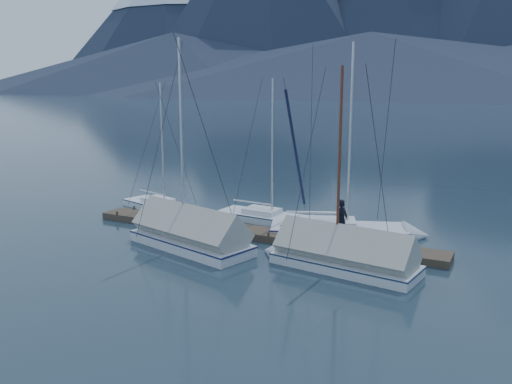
# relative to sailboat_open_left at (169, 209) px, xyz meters

# --- Properties ---
(ground) EXTENTS (1000.00, 1000.00, 0.00)m
(ground) POSITION_rel_sailboat_open_left_xyz_m (6.76, -4.29, -0.14)
(ground) COLOR #14232F
(ground) RESTS_ON ground
(dock) EXTENTS (18.00, 1.50, 0.54)m
(dock) POSITION_rel_sailboat_open_left_xyz_m (6.76, -2.29, -0.03)
(dock) COLOR #382D23
(dock) RESTS_ON ground
(mooring_posts) EXTENTS (15.12, 1.52, 0.35)m
(mooring_posts) POSITION_rel_sailboat_open_left_xyz_m (6.26, -2.29, 0.21)
(mooring_posts) COLOR #382D23
(mooring_posts) RESTS_ON ground
(sailboat_open_left) EXTENTS (6.31, 3.30, 8.03)m
(sailboat_open_left) POSITION_rel_sailboat_open_left_xyz_m (0.00, 0.00, 0.00)
(sailboat_open_left) COLOR white
(sailboat_open_left) RESTS_ON ground
(sailboat_open_mid) EXTENTS (6.37, 2.68, 8.27)m
(sailboat_open_mid) POSITION_rel_sailboat_open_left_xyz_m (6.71, 0.53, 0.00)
(sailboat_open_mid) COLOR silver
(sailboat_open_mid) RESTS_ON ground
(sailboat_open_right) EXTENTS (7.84, 4.71, 10.03)m
(sailboat_open_right) POSITION_rel_sailboat_open_left_xyz_m (11.14, 0.01, 0.04)
(sailboat_open_right) COLOR silver
(sailboat_open_right) RESTS_ON ground
(sailboat_covered_near) EXTENTS (7.02, 3.15, 8.83)m
(sailboat_covered_near) POSITION_rel_sailboat_open_left_xyz_m (11.50, -4.75, 0.30)
(sailboat_covered_near) COLOR silver
(sailboat_covered_near) RESTS_ON ground
(sailboat_covered_far) EXTENTS (7.51, 3.94, 10.09)m
(sailboat_covered_far) POSITION_rel_sailboat_open_left_xyz_m (4.43, -5.11, 0.35)
(sailboat_covered_far) COLOR silver
(sailboat_covered_far) RESTS_ON ground
(person) EXTENTS (0.59, 0.77, 1.88)m
(person) POSITION_rel_sailboat_open_left_xyz_m (10.98, -2.14, 1.14)
(person) COLOR black
(person) RESTS_ON dock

